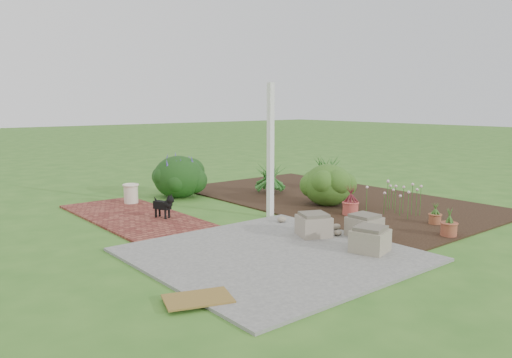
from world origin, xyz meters
TOP-DOWN VIEW (x-y plane):
  - ground at (0.00, 0.00)m, footprint 80.00×80.00m
  - concrete_patio at (-1.25, -1.75)m, footprint 3.50×3.50m
  - brick_path at (-1.70, 1.75)m, footprint 1.60×3.50m
  - garden_bed at (2.50, 0.50)m, footprint 4.00×7.00m
  - veranda_post at (0.30, 0.10)m, footprint 0.10×0.10m
  - stone_trough_near at (-0.13, -2.56)m, footprint 0.58×0.58m
  - stone_trough_mid at (0.48, -1.98)m, footprint 0.46×0.46m
  - stone_trough_far at (-0.13, -1.45)m, footprint 0.62×0.62m
  - coir_doormat at (-2.98, -2.50)m, footprint 0.83×0.67m
  - black_dog at (-1.37, 1.14)m, footprint 0.25×0.47m
  - cream_ceramic_urn at (-1.23, 2.83)m, footprint 0.35×0.35m
  - evergreen_shrub at (1.89, 0.11)m, footprint 1.03×1.03m
  - agapanthus_clump_back at (3.43, 1.56)m, footprint 1.38×1.38m
  - agapanthus_clump_front at (1.89, 1.94)m, footprint 1.01×1.01m
  - pink_flower_patch at (2.15, -1.33)m, footprint 1.02×1.02m
  - terracotta_pot_bronze at (1.53, -0.81)m, footprint 0.37×0.37m
  - terracotta_pot_small_left at (2.12, -2.22)m, footprint 0.23×0.23m
  - terracotta_pot_small_right at (1.57, -2.80)m, footprint 0.30×0.30m
  - purple_flowering_bush at (0.02, 2.98)m, footprint 1.46×1.46m

SIDE VIEW (x-z plane):
  - ground at x=0.00m, z-range 0.00..0.00m
  - garden_bed at x=2.50m, z-range 0.00..0.03m
  - concrete_patio at x=-1.25m, z-range 0.00..0.04m
  - brick_path at x=-1.70m, z-range 0.00..0.04m
  - coir_doormat at x=-2.98m, z-range 0.04..0.06m
  - terracotta_pot_small_left at x=2.12m, z-range 0.03..0.20m
  - terracotta_pot_small_right at x=1.57m, z-range 0.03..0.24m
  - terracotta_pot_bronze at x=1.53m, z-range 0.03..0.27m
  - stone_trough_mid at x=0.48m, z-range 0.04..0.34m
  - stone_trough_near at x=-0.13m, z-range 0.04..0.35m
  - stone_trough_far at x=-0.13m, z-range 0.04..0.36m
  - cream_ceramic_urn at x=-1.23m, z-range 0.04..0.43m
  - black_dog at x=-1.37m, z-range 0.08..0.50m
  - pink_flower_patch at x=2.15m, z-range 0.03..0.65m
  - agapanthus_clump_front at x=1.89m, z-range 0.03..0.87m
  - evergreen_shrub at x=1.89m, z-range 0.03..0.90m
  - purple_flowering_bush at x=0.02m, z-range 0.00..0.97m
  - agapanthus_clump_back at x=3.43m, z-range 0.03..1.00m
  - veranda_post at x=0.30m, z-range 0.00..2.50m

